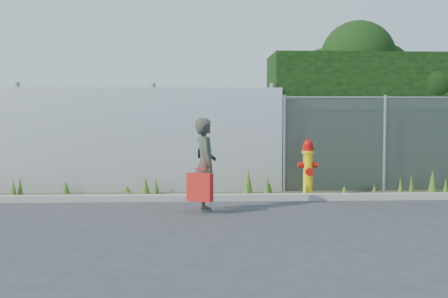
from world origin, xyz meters
The scene contains 10 objects.
ground centered at (0.00, 0.00, 0.00)m, with size 80.00×80.00×0.00m, color #343336.
curb centered at (0.00, 1.80, 0.06)m, with size 16.00×0.22×0.12m, color #99958A.
weed_strip centered at (-0.37, 2.44, 0.11)m, with size 16.00×1.36×0.52m.
corrugated_fence centered at (-3.25, 3.01, 1.10)m, with size 8.50×0.21×2.30m.
chainlink_fence centered at (4.25, 3.00, 1.03)m, with size 6.50×0.07×2.05m.
hedge centered at (4.52, 4.07, 2.00)m, with size 7.30×2.07×3.83m.
fire_hydrant centered at (1.40, 2.23, 0.56)m, with size 0.39×0.35×1.16m.
woman centered at (-0.65, 0.63, 0.78)m, with size 0.57×0.37×1.56m, color #0F6048.
red_tote_bag centered at (-0.74, 0.33, 0.44)m, with size 0.41×0.15×0.54m.
black_shoulder_bag centered at (-0.66, 0.84, 0.96)m, with size 0.22×0.09×0.16m.
Camera 1 is at (-0.80, -8.72, 1.53)m, focal length 45.00 mm.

